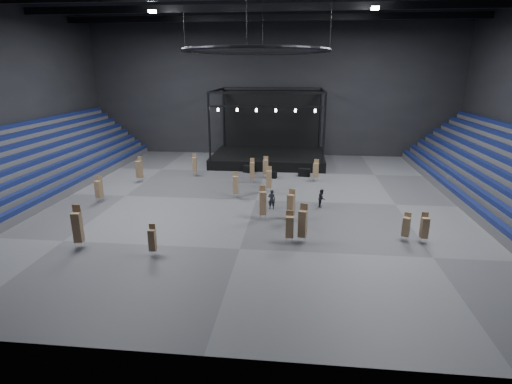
# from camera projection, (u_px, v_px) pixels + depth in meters

# --- Properties ---
(floor) EXTENTS (50.00, 50.00, 0.00)m
(floor) POSITION_uv_depth(u_px,v_px,m) (256.00, 200.00, 36.71)
(floor) COLOR #515154
(floor) RESTS_ON ground
(wall_back) EXTENTS (50.00, 0.20, 18.00)m
(wall_back) POSITION_uv_depth(u_px,v_px,m) (272.00, 89.00, 54.02)
(wall_back) COLOR black
(wall_back) RESTS_ON ground
(wall_front) EXTENTS (50.00, 0.20, 18.00)m
(wall_front) POSITION_uv_depth(u_px,v_px,m) (194.00, 144.00, 14.10)
(wall_front) COLOR black
(wall_front) RESTS_ON ground
(bleachers_left) EXTENTS (7.20, 40.00, 6.40)m
(bleachers_left) POSITION_uv_depth(u_px,v_px,m) (20.00, 175.00, 38.49)
(bleachers_left) COLOR #4A494C
(bleachers_left) RESTS_ON floor
(stage) EXTENTS (14.00, 10.00, 9.20)m
(stage) POSITION_uv_depth(u_px,v_px,m) (269.00, 150.00, 51.72)
(stage) COLOR black
(stage) RESTS_ON floor
(truss_ring) EXTENTS (12.30, 12.30, 5.15)m
(truss_ring) POSITION_uv_depth(u_px,v_px,m) (256.00, 51.00, 32.88)
(truss_ring) COLOR black
(truss_ring) RESTS_ON ceiling
(flight_case_left) EXTENTS (1.37, 1.00, 0.82)m
(flight_case_left) POSITION_uv_depth(u_px,v_px,m) (249.00, 169.00, 46.40)
(flight_case_left) COLOR black
(flight_case_left) RESTS_ON floor
(flight_case_mid) EXTENTS (1.22, 0.85, 0.74)m
(flight_case_mid) POSITION_uv_depth(u_px,v_px,m) (272.00, 175.00, 44.11)
(flight_case_mid) COLOR black
(flight_case_mid) RESTS_ON floor
(flight_case_right) EXTENTS (1.38, 0.80, 0.87)m
(flight_case_right) POSITION_uv_depth(u_px,v_px,m) (304.00, 172.00, 44.76)
(flight_case_right) COLOR black
(flight_case_right) RESTS_ON floor
(chair_stack_0) EXTENTS (0.47, 0.47, 2.45)m
(chair_stack_0) POSITION_uv_depth(u_px,v_px,m) (236.00, 184.00, 37.13)
(chair_stack_0) COLOR silver
(chair_stack_0) RESTS_ON floor
(chair_stack_1) EXTENTS (0.64, 0.64, 2.39)m
(chair_stack_1) POSITION_uv_depth(u_px,v_px,m) (99.00, 189.00, 35.81)
(chair_stack_1) COLOR silver
(chair_stack_1) RESTS_ON floor
(chair_stack_2) EXTENTS (0.56, 0.56, 2.31)m
(chair_stack_2) POSITION_uv_depth(u_px,v_px,m) (289.00, 226.00, 27.35)
(chair_stack_2) COLOR silver
(chair_stack_2) RESTS_ON floor
(chair_stack_3) EXTENTS (0.52, 0.52, 2.52)m
(chair_stack_3) POSITION_uv_depth(u_px,v_px,m) (269.00, 179.00, 38.90)
(chair_stack_3) COLOR silver
(chair_stack_3) RESTS_ON floor
(chair_stack_4) EXTENTS (0.70, 0.70, 2.69)m
(chair_stack_4) POSITION_uv_depth(u_px,v_px,m) (139.00, 169.00, 42.35)
(chair_stack_4) COLOR silver
(chair_stack_4) RESTS_ON floor
(chair_stack_5) EXTENTS (0.65, 0.65, 2.36)m
(chair_stack_5) POSITION_uv_depth(u_px,v_px,m) (316.00, 170.00, 42.61)
(chair_stack_5) COLOR silver
(chair_stack_5) RESTS_ON floor
(chair_stack_6) EXTENTS (0.63, 0.63, 3.01)m
(chair_stack_6) POSITION_uv_depth(u_px,v_px,m) (78.00, 226.00, 26.51)
(chair_stack_6) COLOR silver
(chair_stack_6) RESTS_ON floor
(chair_stack_7) EXTENTS (0.62, 0.62, 2.78)m
(chair_stack_7) POSITION_uv_depth(u_px,v_px,m) (263.00, 202.00, 31.62)
(chair_stack_7) COLOR silver
(chair_stack_7) RESTS_ON floor
(chair_stack_8) EXTENTS (0.66, 0.66, 2.56)m
(chair_stack_8) POSITION_uv_depth(u_px,v_px,m) (291.00, 205.00, 31.41)
(chair_stack_8) COLOR silver
(chair_stack_8) RESTS_ON floor
(chair_stack_9) EXTENTS (0.44, 0.44, 2.12)m
(chair_stack_9) POSITION_uv_depth(u_px,v_px,m) (152.00, 239.00, 25.54)
(chair_stack_9) COLOR silver
(chair_stack_9) RESTS_ON floor
(chair_stack_10) EXTENTS (0.63, 0.63, 2.06)m
(chair_stack_10) POSITION_uv_depth(u_px,v_px,m) (406.00, 226.00, 27.69)
(chair_stack_10) COLOR silver
(chair_stack_10) RESTS_ON floor
(chair_stack_11) EXTENTS (0.65, 0.65, 2.80)m
(chair_stack_11) POSITION_uv_depth(u_px,v_px,m) (303.00, 223.00, 27.37)
(chair_stack_11) COLOR silver
(chair_stack_11) RESTS_ON floor
(chair_stack_12) EXTENTS (0.49, 0.49, 2.51)m
(chair_stack_12) POSITION_uv_depth(u_px,v_px,m) (195.00, 165.00, 44.73)
(chair_stack_12) COLOR silver
(chair_stack_12) RESTS_ON floor
(chair_stack_13) EXTENTS (0.48, 0.48, 2.61)m
(chair_stack_13) POSITION_uv_depth(u_px,v_px,m) (252.00, 170.00, 42.05)
(chair_stack_13) COLOR silver
(chair_stack_13) RESTS_ON floor
(chair_stack_14) EXTENTS (0.55, 0.55, 2.39)m
(chair_stack_14) POSITION_uv_depth(u_px,v_px,m) (266.00, 167.00, 43.93)
(chair_stack_14) COLOR silver
(chair_stack_14) RESTS_ON floor
(chair_stack_15) EXTENTS (0.50, 0.50, 2.20)m
(chair_stack_15) POSITION_uv_depth(u_px,v_px,m) (425.00, 227.00, 27.36)
(chair_stack_15) COLOR silver
(chair_stack_15) RESTS_ON floor
(man_center) EXTENTS (0.67, 0.48, 1.72)m
(man_center) POSITION_uv_depth(u_px,v_px,m) (272.00, 199.00, 34.15)
(man_center) COLOR black
(man_center) RESTS_ON floor
(crew_member) EXTENTS (0.75, 0.88, 1.58)m
(crew_member) POSITION_uv_depth(u_px,v_px,m) (322.00, 198.00, 34.71)
(crew_member) COLOR black
(crew_member) RESTS_ON floor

